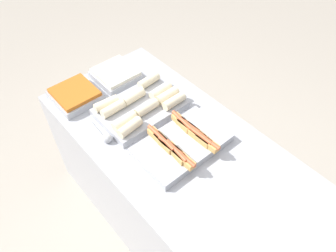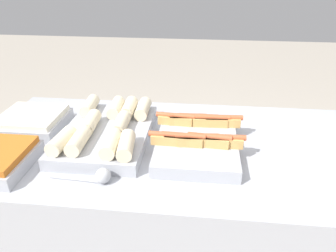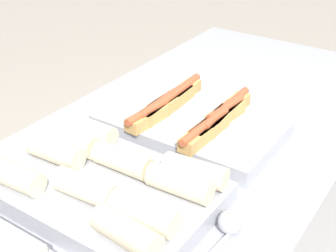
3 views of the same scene
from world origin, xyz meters
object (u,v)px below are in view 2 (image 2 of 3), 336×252
Objects in this scene: tray_wraps at (107,131)px; serving_spoon_near at (100,176)px; tray_side_back at (32,121)px; tray_hotdogs at (197,137)px.

serving_spoon_near is at bearing -79.06° from tray_wraps.
tray_side_back is 1.26× the size of serving_spoon_near.
serving_spoon_near is (0.06, -0.29, -0.02)m from tray_wraps.
tray_side_back reaches higher than serving_spoon_near.
tray_wraps is at bearing -10.22° from tray_side_back.
tray_hotdogs reaches higher than tray_side_back.
serving_spoon_near is (0.42, -0.36, -0.01)m from tray_side_back.
tray_side_back is (-0.36, 0.07, -0.01)m from tray_wraps.
tray_wraps is 1.84× the size of tray_side_back.
tray_hotdogs is 1.00× the size of tray_wraps.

